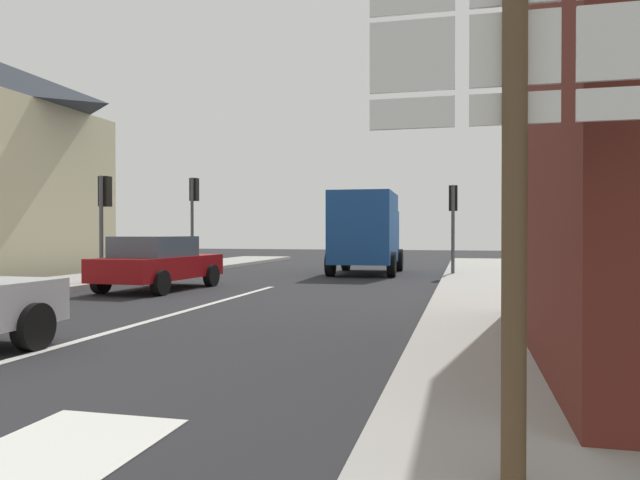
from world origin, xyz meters
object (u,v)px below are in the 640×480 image
(delivery_truck, at_px, (366,231))
(traffic_light_near_left, at_px, (104,205))
(traffic_light_far_right, at_px, (453,209))
(route_sign_post, at_px, (514,157))
(sedan_far, at_px, (158,262))
(traffic_light_far_left, at_px, (194,203))

(delivery_truck, distance_m, traffic_light_near_left, 9.60)
(delivery_truck, xyz_separation_m, traffic_light_far_right, (3.24, -0.83, 0.75))
(route_sign_post, xyz_separation_m, traffic_light_far_right, (-0.69, 18.21, 0.40))
(sedan_far, bearing_deg, traffic_light_far_right, 41.58)
(sedan_far, bearing_deg, traffic_light_far_left, 108.05)
(sedan_far, distance_m, traffic_light_far_left, 7.63)
(sedan_far, xyz_separation_m, route_sign_post, (8.43, -11.34, 1.24))
(sedan_far, distance_m, delivery_truck, 8.96)
(traffic_light_far_left, relative_size, traffic_light_near_left, 1.15)
(sedan_far, height_order, traffic_light_far_right, traffic_light_far_right)
(delivery_truck, xyz_separation_m, route_sign_post, (3.93, -19.03, 0.35))
(traffic_light_far_left, bearing_deg, traffic_light_far_right, -0.76)
(sedan_far, height_order, delivery_truck, delivery_truck)
(route_sign_post, height_order, traffic_light_far_right, traffic_light_far_right)
(sedan_far, xyz_separation_m, traffic_light_far_right, (7.74, 6.87, 1.64))
(delivery_truck, relative_size, traffic_light_near_left, 1.56)
(delivery_truck, bearing_deg, traffic_light_far_right, -14.33)
(sedan_far, bearing_deg, route_sign_post, -53.38)
(traffic_light_near_left, bearing_deg, delivery_truck, 44.88)
(route_sign_post, distance_m, traffic_light_far_right, 18.22)
(delivery_truck, height_order, traffic_light_far_left, traffic_light_far_left)
(traffic_light_far_left, bearing_deg, traffic_light_near_left, -90.00)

